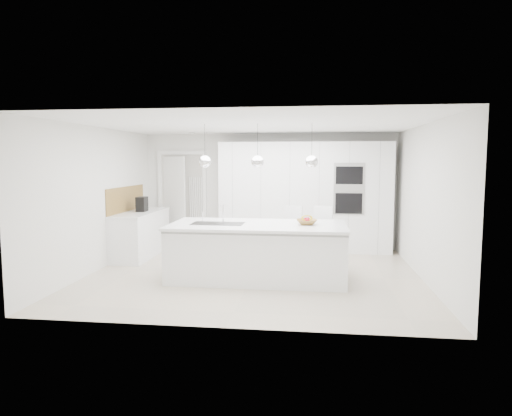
# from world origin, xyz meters

# --- Properties ---
(floor) EXTENTS (5.50, 5.50, 0.00)m
(floor) POSITION_xyz_m (0.00, 0.00, 0.00)
(floor) COLOR #BFB098
(floor) RESTS_ON ground
(wall_back) EXTENTS (5.50, 0.00, 5.50)m
(wall_back) POSITION_xyz_m (0.00, 2.50, 1.25)
(wall_back) COLOR silver
(wall_back) RESTS_ON ground
(wall_left) EXTENTS (0.00, 5.00, 5.00)m
(wall_left) POSITION_xyz_m (-2.75, 0.00, 1.25)
(wall_left) COLOR silver
(wall_left) RESTS_ON ground
(ceiling) EXTENTS (5.50, 5.50, 0.00)m
(ceiling) POSITION_xyz_m (0.00, 0.00, 2.50)
(ceiling) COLOR white
(ceiling) RESTS_ON wall_back
(tall_cabinets) EXTENTS (3.60, 0.60, 2.30)m
(tall_cabinets) POSITION_xyz_m (0.80, 2.20, 1.15)
(tall_cabinets) COLOR white
(tall_cabinets) RESTS_ON floor
(oven_stack) EXTENTS (0.62, 0.04, 1.05)m
(oven_stack) POSITION_xyz_m (1.70, 1.89, 1.35)
(oven_stack) COLOR #A5A5A8
(oven_stack) RESTS_ON tall_cabinets
(doorway_frame) EXTENTS (1.11, 0.08, 2.13)m
(doorway_frame) POSITION_xyz_m (-1.95, 2.47, 1.02)
(doorway_frame) COLOR white
(doorway_frame) RESTS_ON floor
(hallway_door) EXTENTS (0.76, 0.38, 2.00)m
(hallway_door) POSITION_xyz_m (-2.20, 2.42, 1.00)
(hallway_door) COLOR white
(hallway_door) RESTS_ON floor
(radiator) EXTENTS (0.32, 0.04, 1.40)m
(radiator) POSITION_xyz_m (-1.63, 2.46, 0.85)
(radiator) COLOR white
(radiator) RESTS_ON floor
(left_base_cabinets) EXTENTS (0.60, 1.80, 0.86)m
(left_base_cabinets) POSITION_xyz_m (-2.45, 1.20, 0.43)
(left_base_cabinets) COLOR white
(left_base_cabinets) RESTS_ON floor
(left_worktop) EXTENTS (0.62, 1.82, 0.04)m
(left_worktop) POSITION_xyz_m (-2.45, 1.20, 0.88)
(left_worktop) COLOR white
(left_worktop) RESTS_ON left_base_cabinets
(oak_backsplash) EXTENTS (0.02, 1.80, 0.50)m
(oak_backsplash) POSITION_xyz_m (-2.74, 1.20, 1.15)
(oak_backsplash) COLOR olive
(oak_backsplash) RESTS_ON wall_left
(island_base) EXTENTS (2.80, 1.20, 0.86)m
(island_base) POSITION_xyz_m (0.10, -0.30, 0.43)
(island_base) COLOR white
(island_base) RESTS_ON floor
(island_worktop) EXTENTS (2.84, 1.40, 0.04)m
(island_worktop) POSITION_xyz_m (0.10, -0.25, 0.88)
(island_worktop) COLOR white
(island_worktop) RESTS_ON island_base
(island_sink) EXTENTS (0.84, 0.44, 0.18)m
(island_sink) POSITION_xyz_m (-0.55, -0.30, 0.82)
(island_sink) COLOR #3F3F42
(island_sink) RESTS_ON island_worktop
(island_tap) EXTENTS (0.02, 0.02, 0.30)m
(island_tap) POSITION_xyz_m (-0.50, -0.10, 1.05)
(island_tap) COLOR white
(island_tap) RESTS_ON island_worktop
(pendant_left) EXTENTS (0.20, 0.20, 0.20)m
(pendant_left) POSITION_xyz_m (-0.75, -0.30, 1.90)
(pendant_left) COLOR white
(pendant_left) RESTS_ON ceiling
(pendant_mid) EXTENTS (0.20, 0.20, 0.20)m
(pendant_mid) POSITION_xyz_m (0.10, -0.30, 1.90)
(pendant_mid) COLOR white
(pendant_mid) RESTS_ON ceiling
(pendant_right) EXTENTS (0.20, 0.20, 0.20)m
(pendant_right) POSITION_xyz_m (0.95, -0.30, 1.90)
(pendant_right) COLOR white
(pendant_right) RESTS_ON ceiling
(fruit_bowl) EXTENTS (0.35, 0.35, 0.08)m
(fruit_bowl) POSITION_xyz_m (0.88, -0.22, 0.94)
(fruit_bowl) COLOR olive
(fruit_bowl) RESTS_ON island_worktop
(espresso_machine) EXTENTS (0.19, 0.28, 0.29)m
(espresso_machine) POSITION_xyz_m (-2.43, 1.25, 1.05)
(espresso_machine) COLOR black
(espresso_machine) RESTS_ON left_worktop
(bar_stool_left) EXTENTS (0.51, 0.59, 1.09)m
(bar_stool_left) POSITION_xyz_m (0.63, 0.62, 0.54)
(bar_stool_left) COLOR white
(bar_stool_left) RESTS_ON floor
(bar_stool_right) EXTENTS (0.52, 0.60, 1.10)m
(bar_stool_right) POSITION_xyz_m (1.17, 0.53, 0.55)
(bar_stool_right) COLOR white
(bar_stool_right) RESTS_ON floor
(apple_a) EXTENTS (0.08, 0.08, 0.08)m
(apple_a) POSITION_xyz_m (0.90, -0.17, 0.97)
(apple_a) COLOR #B80D25
(apple_a) RESTS_ON fruit_bowl
(apple_b) EXTENTS (0.08, 0.08, 0.08)m
(apple_b) POSITION_xyz_m (0.87, -0.21, 0.97)
(apple_b) COLOR #B80D25
(apple_b) RESTS_ON fruit_bowl
(apple_c) EXTENTS (0.07, 0.07, 0.07)m
(apple_c) POSITION_xyz_m (0.89, -0.25, 0.97)
(apple_c) COLOR #B80D25
(apple_c) RESTS_ON fruit_bowl
(apple_extra_3) EXTENTS (0.07, 0.07, 0.07)m
(apple_extra_3) POSITION_xyz_m (0.89, -0.18, 0.97)
(apple_extra_3) COLOR #B80D25
(apple_extra_3) RESTS_ON fruit_bowl
(banana_bunch) EXTENTS (0.21, 0.16, 0.19)m
(banana_bunch) POSITION_xyz_m (0.89, -0.23, 1.01)
(banana_bunch) COLOR yellow
(banana_bunch) RESTS_ON fruit_bowl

